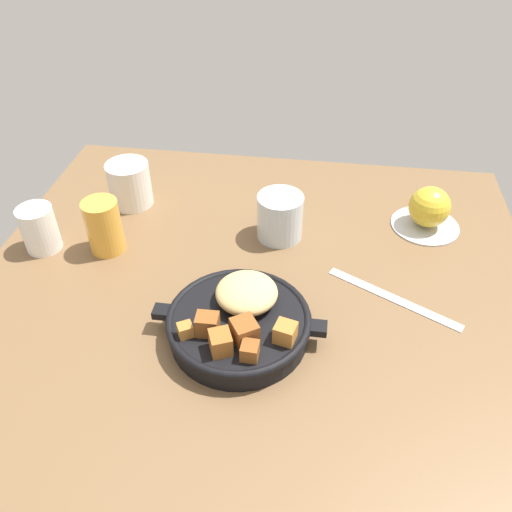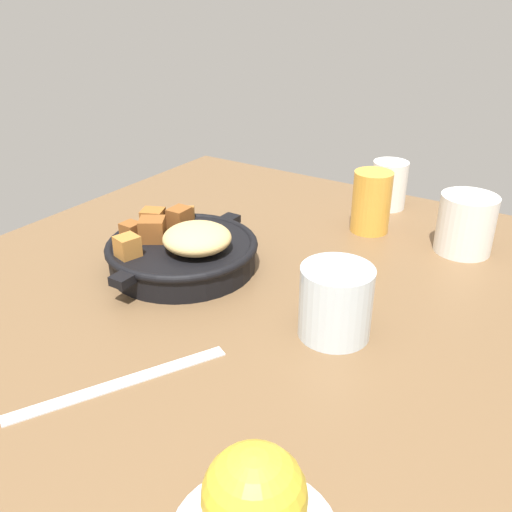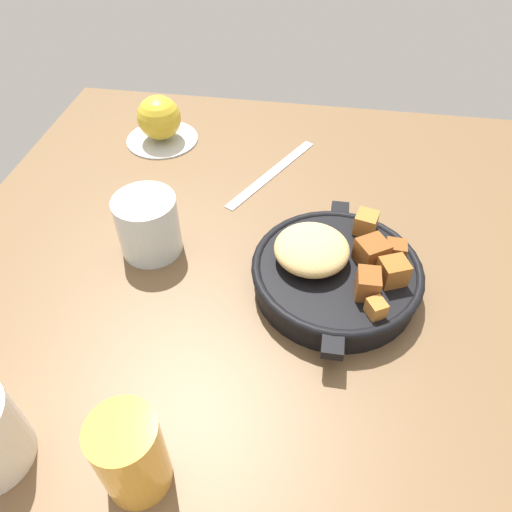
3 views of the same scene
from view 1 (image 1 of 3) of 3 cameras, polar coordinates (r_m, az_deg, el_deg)
name	(u,v)px [view 1 (image 1 of 3)]	position (r cm, az deg, el deg)	size (l,w,h in cm)	color
ground_plane	(254,290)	(86.33, -0.18, -3.79)	(92.61, 84.78, 2.40)	brown
cast_iron_skillet	(240,321)	(75.97, -1.82, -7.12)	(25.36, 21.10, 7.40)	black
saucer_plate	(425,225)	(102.90, 18.02, 3.28)	(12.59, 12.59, 0.60)	#B7BABF
red_apple	(430,207)	(100.67, 18.47, 5.13)	(7.52, 7.52, 7.52)	gold
butter_knife	(393,296)	(86.16, 14.77, -4.30)	(22.61, 1.60, 0.36)	silver
ceramic_mug_white	(130,184)	(105.00, -13.68, 7.67)	(8.19, 8.19, 8.72)	silver
water_glass_short	(280,217)	(93.38, 2.63, 4.33)	(8.24, 8.24, 8.40)	silver
white_creamer_pitcher	(39,229)	(97.96, -22.65, 2.77)	(6.11, 6.11, 8.31)	white
juice_glass_amber	(104,226)	(93.52, -16.33, 3.14)	(6.11, 6.11, 9.80)	gold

